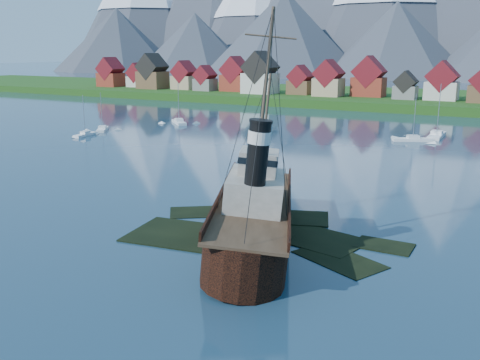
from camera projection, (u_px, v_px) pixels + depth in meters
The scene contains 11 objects.
ground at pixel (240, 237), 60.24m from camera, with size 1400.00×1400.00×0.00m, color #1C394F.
shoal at pixel (262, 237), 61.33m from camera, with size 31.71×21.24×1.14m.
shore_bank at pixel (452, 105), 205.10m from camera, with size 600.00×80.00×3.20m, color #174513.
seawall at pixel (435, 115), 172.72m from camera, with size 600.00×2.50×2.00m, color #3F3D38.
town at pixel (355, 81), 203.22m from camera, with size 250.96×16.69×17.30m.
tugboat_wreck at pixel (258, 211), 58.86m from camera, with size 7.61×32.78×25.97m.
sailboat_a at pixel (103, 130), 139.61m from camera, with size 6.41×8.12×10.23m.
sailboat_b at pixel (85, 135), 130.51m from camera, with size 2.45×7.30×10.39m.
sailboat_c at pixel (179, 123), 152.45m from camera, with size 8.52×8.13×12.15m.
sailboat_e at pixel (437, 136), 128.79m from camera, with size 2.96×11.51×13.32m.
sailboat_f at pixel (413, 140), 123.37m from camera, with size 9.26×6.15×11.38m.
Camera 1 is at (27.39, -49.95, 20.62)m, focal length 40.00 mm.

